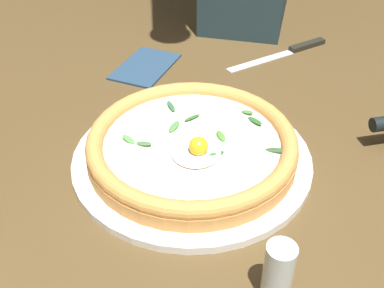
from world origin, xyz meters
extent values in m
cube|color=brown|center=(0.00, 0.00, -0.01)|extent=(2.40, 2.40, 0.03)
cylinder|color=white|center=(-0.01, 0.01, 0.01)|extent=(0.34, 0.34, 0.01)
cylinder|color=#DA944A|center=(-0.01, 0.01, 0.02)|extent=(0.30, 0.30, 0.02)
torus|color=#E19B4C|center=(-0.01, 0.01, 0.04)|extent=(0.30, 0.30, 0.02)
cylinder|color=beige|center=(-0.01, 0.01, 0.03)|extent=(0.25, 0.25, 0.00)
ellipsoid|color=white|center=(0.01, 0.02, 0.04)|extent=(0.07, 0.07, 0.01)
sphere|color=yellow|center=(0.02, 0.02, 0.05)|extent=(0.03, 0.03, 0.03)
ellipsoid|color=#4B8A49|center=(-0.08, 0.09, 0.04)|extent=(0.02, 0.02, 0.01)
ellipsoid|color=#4A8C42|center=(-0.04, -0.02, 0.04)|extent=(0.03, 0.02, 0.01)
ellipsoid|color=#51974A|center=(-0.01, -0.08, 0.04)|extent=(0.02, 0.02, 0.01)
ellipsoid|color=#4F9238|center=(-0.02, 0.05, 0.04)|extent=(0.03, 0.02, 0.01)
ellipsoid|color=#2C6F31|center=(-0.06, 0.10, 0.04)|extent=(0.03, 0.03, 0.01)
ellipsoid|color=#2A712D|center=(0.02, 0.04, 0.04)|extent=(0.02, 0.03, 0.01)
ellipsoid|color=#497A44|center=(0.00, -0.06, 0.04)|extent=(0.01, 0.02, 0.01)
ellipsoid|color=#355931|center=(0.01, 0.13, 0.04)|extent=(0.02, 0.03, 0.01)
ellipsoid|color=#2F6D2C|center=(-0.07, 0.01, 0.04)|extent=(0.02, 0.03, 0.00)
ellipsoid|color=#306B3F|center=(-0.10, -0.03, 0.04)|extent=(0.03, 0.02, 0.00)
cube|color=silver|center=(-0.32, 0.13, 0.00)|extent=(0.10, 0.14, 0.00)
cube|color=black|center=(-0.39, 0.23, 0.01)|extent=(0.06, 0.08, 0.01)
cube|color=navy|center=(-0.29, -0.09, 0.00)|extent=(0.16, 0.13, 0.01)
cylinder|color=silver|center=(0.21, 0.11, 0.04)|extent=(0.03, 0.03, 0.08)
camera|label=1|loc=(0.52, 0.03, 0.44)|focal=44.33mm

